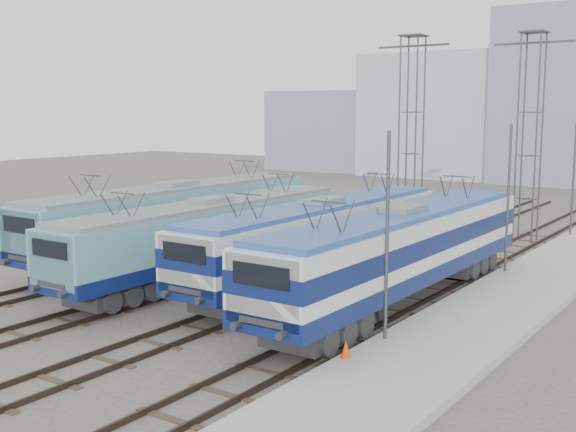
# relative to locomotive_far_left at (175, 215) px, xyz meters

# --- Properties ---
(ground) EXTENTS (160.00, 160.00, 0.00)m
(ground) POSITION_rel_locomotive_far_left_xyz_m (6.75, -8.43, -2.32)
(ground) COLOR #514C47
(platform) EXTENTS (4.00, 70.00, 0.30)m
(platform) POSITION_rel_locomotive_far_left_xyz_m (16.95, -0.43, -2.17)
(platform) COLOR #9E9E99
(platform) RESTS_ON ground
(locomotive_far_left) EXTENTS (2.95, 18.64, 3.51)m
(locomotive_far_left) POSITION_rel_locomotive_far_left_xyz_m (0.00, 0.00, 0.00)
(locomotive_far_left) COLOR #0D194D
(locomotive_far_left) RESTS_ON ground
(locomotive_center_left) EXTENTS (2.75, 17.35, 3.26)m
(locomotive_center_left) POSITION_rel_locomotive_far_left_xyz_m (4.50, -2.55, -0.15)
(locomotive_center_left) COLOR #0D194D
(locomotive_center_left) RESTS_ON ground
(locomotive_center_right) EXTENTS (2.79, 17.65, 3.32)m
(locomotive_center_right) POSITION_rel_locomotive_far_left_xyz_m (9.00, -0.32, -0.06)
(locomotive_center_right) COLOR #0D194D
(locomotive_center_right) RESTS_ON ground
(locomotive_far_right) EXTENTS (2.91, 18.42, 3.46)m
(locomotive_far_right) POSITION_rel_locomotive_far_left_xyz_m (13.50, -1.62, 0.03)
(locomotive_far_right) COLOR #0D194D
(locomotive_far_right) RESTS_ON ground
(catenary_tower_west) EXTENTS (4.50, 1.20, 12.00)m
(catenary_tower_west) POSITION_rel_locomotive_far_left_xyz_m (6.75, 13.57, 4.33)
(catenary_tower_west) COLOR #3F4247
(catenary_tower_west) RESTS_ON ground
(catenary_tower_east) EXTENTS (4.50, 1.20, 12.00)m
(catenary_tower_east) POSITION_rel_locomotive_far_left_xyz_m (13.25, 15.57, 4.33)
(catenary_tower_east) COLOR #3F4247
(catenary_tower_east) RESTS_ON ground
(mast_front) EXTENTS (0.12, 0.12, 7.00)m
(mast_front) POSITION_rel_locomotive_far_left_xyz_m (15.35, -6.43, 1.18)
(mast_front) COLOR #3F4247
(mast_front) RESTS_ON ground
(mast_mid) EXTENTS (0.12, 0.12, 7.00)m
(mast_mid) POSITION_rel_locomotive_far_left_xyz_m (15.35, 5.57, 1.18)
(mast_mid) COLOR #3F4247
(mast_mid) RESTS_ON ground
(mast_rear) EXTENTS (0.12, 0.12, 7.00)m
(mast_rear) POSITION_rel_locomotive_far_left_xyz_m (15.35, 17.57, 1.18)
(mast_rear) COLOR #3F4247
(mast_rear) RESTS_ON ground
(safety_cone) EXTENTS (0.32, 0.32, 0.55)m
(safety_cone) POSITION_rel_locomotive_far_left_xyz_m (15.25, -8.79, -1.74)
(safety_cone) COLOR #D33D08
(safety_cone) RESTS_ON platform
(building_west) EXTENTS (18.00, 12.00, 14.00)m
(building_west) POSITION_rel_locomotive_far_left_xyz_m (-7.25, 53.57, 4.68)
(building_west) COLOR #A7B0BA
(building_west) RESTS_ON ground
(building_far_west) EXTENTS (14.00, 10.00, 10.00)m
(building_far_west) POSITION_rel_locomotive_far_left_xyz_m (-23.25, 53.57, 2.68)
(building_far_west) COLOR gray
(building_far_west) RESTS_ON ground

